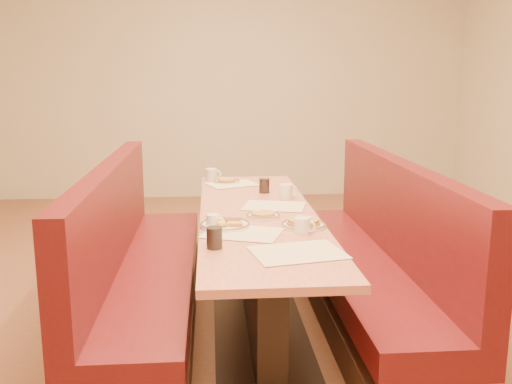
{
  "coord_description": "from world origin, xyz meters",
  "views": [
    {
      "loc": [
        -0.28,
        -3.36,
        1.58
      ],
      "look_at": [
        0.0,
        0.14,
        0.85
      ],
      "focal_mm": 40.0,
      "sensor_mm": 36.0,
      "label": 1
    }
  ],
  "objects": [
    {
      "name": "soda_tumbler_near",
      "position": [
        -0.27,
        -0.71,
        0.8
      ],
      "size": [
        0.08,
        0.08,
        0.11
      ],
      "color": "black",
      "rests_on": "diner_table"
    },
    {
      "name": "pancake_plate",
      "position": [
        0.22,
        -0.35,
        0.77
      ],
      "size": [
        0.25,
        0.25,
        0.06
      ],
      "rotation": [
        0.0,
        0.0,
        -0.09
      ],
      "color": "white",
      "rests_on": "diner_table"
    },
    {
      "name": "extra_plate_mid",
      "position": [
        0.02,
        -0.12,
        0.76
      ],
      "size": [
        0.2,
        0.2,
        0.04
      ],
      "rotation": [
        0.0,
        0.0,
        -0.37
      ],
      "color": "white",
      "rests_on": "diner_table"
    },
    {
      "name": "soda_tumbler_mid",
      "position": [
        0.1,
        0.6,
        0.8
      ],
      "size": [
        0.07,
        0.07,
        0.1
      ],
      "color": "black",
      "rests_on": "diner_table"
    },
    {
      "name": "coffee_mug_b",
      "position": [
        -0.27,
        -0.34,
        0.79
      ],
      "size": [
        0.1,
        0.07,
        0.08
      ],
      "rotation": [
        0.0,
        0.0,
        -0.39
      ],
      "color": "white",
      "rests_on": "diner_table"
    },
    {
      "name": "eggs_plate",
      "position": [
        -0.21,
        -0.32,
        0.77
      ],
      "size": [
        0.28,
        0.28,
        0.06
      ],
      "rotation": [
        0.0,
        0.0,
        -0.06
      ],
      "color": "white",
      "rests_on": "diner_table"
    },
    {
      "name": "placemat_near_left",
      "position": [
        -0.12,
        -0.45,
        0.75
      ],
      "size": [
        0.47,
        0.41,
        0.0
      ],
      "primitive_type": "cube",
      "rotation": [
        0.0,
        0.0,
        -0.34
      ],
      "color": "beige",
      "rests_on": "diner_table"
    },
    {
      "name": "diner_table",
      "position": [
        0.0,
        0.0,
        0.37
      ],
      "size": [
        0.7,
        2.5,
        0.75
      ],
      "color": "black",
      "rests_on": "ground"
    },
    {
      "name": "placemat_near_right",
      "position": [
        0.12,
        -0.81,
        0.75
      ],
      "size": [
        0.48,
        0.4,
        0.0
      ],
      "primitive_type": "cube",
      "rotation": [
        0.0,
        0.0,
        0.2
      ],
      "color": "beige",
      "rests_on": "diner_table"
    },
    {
      "name": "placemat_far_left",
      "position": [
        -0.12,
        0.91,
        0.75
      ],
      "size": [
        0.43,
        0.38,
        0.0
      ],
      "primitive_type": "cube",
      "rotation": [
        0.0,
        0.0,
        0.36
      ],
      "color": "beige",
      "rests_on": "diner_table"
    },
    {
      "name": "placemat_far_right",
      "position": [
        0.12,
        0.15,
        0.75
      ],
      "size": [
        0.44,
        0.37,
        0.0
      ],
      "primitive_type": "cube",
      "rotation": [
        0.0,
        0.0,
        -0.24
      ],
      "color": "beige",
      "rests_on": "diner_table"
    },
    {
      "name": "ground",
      "position": [
        0.0,
        0.0,
        0.0
      ],
      "size": [
        8.0,
        8.0,
        0.0
      ],
      "primitive_type": "plane",
      "color": "#9E6647",
      "rests_on": "ground"
    },
    {
      "name": "coffee_mug_d",
      "position": [
        -0.28,
        1.1,
        0.8
      ],
      "size": [
        0.13,
        0.09,
        0.09
      ],
      "rotation": [
        0.0,
        0.0,
        -0.1
      ],
      "color": "white",
      "rests_on": "diner_table"
    },
    {
      "name": "coffee_mug_a",
      "position": [
        0.2,
        -0.49,
        0.8
      ],
      "size": [
        0.11,
        0.08,
        0.09
      ],
      "rotation": [
        0.0,
        0.0,
        -0.36
      ],
      "color": "white",
      "rests_on": "diner_table"
    },
    {
      "name": "extra_plate_far",
      "position": [
        -0.16,
        0.99,
        0.76
      ],
      "size": [
        0.21,
        0.21,
        0.04
      ],
      "rotation": [
        0.0,
        0.0,
        0.38
      ],
      "color": "white",
      "rests_on": "diner_table"
    },
    {
      "name": "coffee_mug_c",
      "position": [
        0.23,
        0.38,
        0.8
      ],
      "size": [
        0.13,
        0.09,
        0.1
      ],
      "rotation": [
        0.0,
        0.0,
        0.03
      ],
      "color": "white",
      "rests_on": "diner_table"
    },
    {
      "name": "booth_right",
      "position": [
        0.73,
        0.0,
        0.36
      ],
      "size": [
        0.55,
        2.5,
        1.05
      ],
      "color": "#4C3326",
      "rests_on": "ground"
    },
    {
      "name": "room_envelope",
      "position": [
        0.0,
        0.0,
        1.93
      ],
      "size": [
        6.04,
        8.04,
        2.82
      ],
      "color": "beige",
      "rests_on": "ground"
    },
    {
      "name": "booth_left",
      "position": [
        -0.73,
        0.0,
        0.36
      ],
      "size": [
        0.55,
        2.5,
        1.05
      ],
      "color": "#4C3326",
      "rests_on": "ground"
    }
  ]
}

